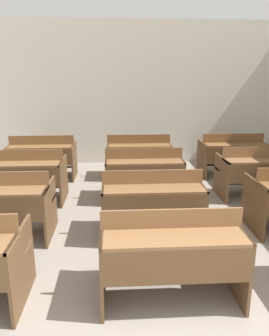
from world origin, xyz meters
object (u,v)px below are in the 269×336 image
object	(u,v)px
bench_second_center	(152,201)
bench_back_center	(139,154)
bench_third_center	(144,172)
bench_back_right	(232,153)
bench_back_left	(43,156)
bench_third_left	(24,174)
bench_third_right	(258,170)
bench_front_center	(171,251)

from	to	relation	value
bench_second_center	bench_back_center	distance (m)	2.48
bench_third_center	bench_back_right	bearing A→B (deg)	32.90
bench_third_center	bench_back_left	world-z (taller)	same
bench_third_left	bench_back_center	distance (m)	2.26
bench_second_center	bench_third_right	distance (m)	2.24
bench_second_center	bench_back_center	bearing A→B (deg)	89.69
bench_back_right	bench_back_left	bearing A→B (deg)	179.78
bench_second_center	bench_back_right	distance (m)	3.10
bench_third_left	bench_back_center	world-z (taller)	same
bench_front_center	bench_back_left	world-z (taller)	same
bench_second_center	bench_third_right	xyz separation A→B (m)	(1.87, 1.24, 0.00)
bench_back_center	bench_third_left	bearing A→B (deg)	-146.55
bench_back_left	bench_third_left	bearing A→B (deg)	-91.11
bench_second_center	bench_third_center	world-z (taller)	same
bench_front_center	bench_third_left	world-z (taller)	same
bench_back_center	bench_front_center	bearing A→B (deg)	-89.76
bench_back_right	bench_third_right	bearing A→B (deg)	-90.24
bench_third_right	bench_back_left	world-z (taller)	same
bench_third_right	bench_back_right	world-z (taller)	same
bench_front_center	bench_back_left	bearing A→B (deg)	116.91
bench_third_right	bench_back_right	bearing A→B (deg)	89.76
bench_third_center	bench_back_left	bearing A→B (deg)	146.50
bench_third_right	bench_back_right	distance (m)	1.24
bench_second_center	bench_back_left	distance (m)	3.10
bench_back_center	bench_back_right	distance (m)	1.87
bench_third_left	bench_third_right	bearing A→B (deg)	-0.09
bench_third_center	bench_back_center	world-z (taller)	same
bench_third_right	bench_back_center	size ratio (longest dim) A/B	1.00
bench_front_center	bench_second_center	distance (m)	1.20
bench_front_center	bench_back_right	bearing A→B (deg)	63.28
bench_front_center	bench_back_center	bearing A→B (deg)	90.24
bench_second_center	bench_back_right	xyz separation A→B (m)	(1.88, 2.47, 0.00)
bench_third_center	bench_back_right	world-z (taller)	same
bench_back_left	bench_back_center	world-z (taller)	same
bench_back_center	bench_back_right	size ratio (longest dim) A/B	1.00
bench_front_center	bench_back_center	xyz separation A→B (m)	(-0.02, 3.69, 0.00)
bench_third_center	bench_back_center	distance (m)	1.22
bench_third_right	bench_back_center	xyz separation A→B (m)	(-1.86, 1.25, 0.00)
bench_front_center	bench_second_center	xyz separation A→B (m)	(-0.03, 1.20, 0.00)
bench_front_center	bench_second_center	size ratio (longest dim) A/B	1.00
bench_second_center	bench_third_center	xyz separation A→B (m)	(0.01, 1.26, 0.00)
bench_third_left	bench_third_center	distance (m)	1.88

